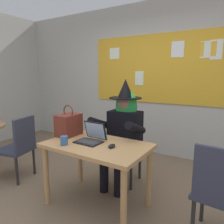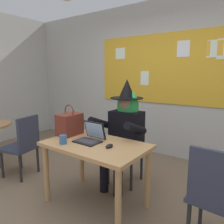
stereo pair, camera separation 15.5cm
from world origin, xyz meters
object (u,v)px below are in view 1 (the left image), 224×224
(laptop, at_px, (91,137))
(computer_mouse, at_px, (112,146))
(desk_main, at_px, (97,153))
(coffee_mug, at_px, (64,140))
(handbag, at_px, (69,125))
(chair_spare_by_window, at_px, (19,145))
(person_costumed, at_px, (123,126))
(chair_extra_corner, at_px, (219,190))
(chair_at_desk, at_px, (126,144))

(laptop, bearing_deg, computer_mouse, -7.51)
(desk_main, xyz_separation_m, coffee_mug, (-0.28, -0.21, 0.15))
(desk_main, xyz_separation_m, laptop, (-0.10, 0.03, 0.15))
(computer_mouse, bearing_deg, handbag, 168.58)
(desk_main, xyz_separation_m, chair_spare_by_window, (-1.28, -0.06, -0.12))
(person_costumed, bearing_deg, handbag, -46.80)
(desk_main, bearing_deg, chair_extra_corner, 2.57)
(desk_main, distance_m, coffee_mug, 0.38)
(handbag, bearing_deg, laptop, -8.84)
(person_costumed, bearing_deg, desk_main, -2.57)
(chair_at_desk, height_order, laptop, laptop)
(chair_at_desk, xyz_separation_m, chair_spare_by_window, (-1.27, -0.77, -0.02))
(computer_mouse, height_order, coffee_mug, coffee_mug)
(handbag, xyz_separation_m, coffee_mug, (0.21, -0.30, -0.09))
(computer_mouse, xyz_separation_m, chair_spare_by_window, (-1.48, -0.04, -0.24))
(handbag, distance_m, chair_spare_by_window, 0.89)
(person_costumed, distance_m, chair_extra_corner, 1.34)
(person_costumed, distance_m, handbag, 0.70)
(laptop, height_order, handbag, handbag)
(desk_main, height_order, laptop, laptop)
(desk_main, relative_size, chair_at_desk, 1.24)
(chair_extra_corner, bearing_deg, chair_spare_by_window, 97.09)
(person_costumed, xyz_separation_m, chair_spare_by_window, (-1.28, -0.65, -0.30))
(handbag, bearing_deg, chair_at_desk, 52.38)
(person_costumed, bearing_deg, laptop, -12.54)
(desk_main, bearing_deg, coffee_mug, -143.17)
(chair_spare_by_window, distance_m, chair_extra_corner, 2.49)
(handbag, relative_size, chair_spare_by_window, 0.43)
(chair_at_desk, bearing_deg, desk_main, -4.58)
(chair_at_desk, height_order, chair_spare_by_window, chair_at_desk)
(chair_spare_by_window, xyz_separation_m, chair_extra_corner, (2.48, 0.12, 0.02))
(desk_main, height_order, computer_mouse, computer_mouse)
(handbag, bearing_deg, chair_spare_by_window, -169.17)
(desk_main, distance_m, laptop, 0.18)
(desk_main, height_order, chair_at_desk, chair_at_desk)
(chair_extra_corner, bearing_deg, computer_mouse, 98.55)
(laptop, distance_m, coffee_mug, 0.30)
(chair_at_desk, distance_m, chair_extra_corner, 1.38)
(chair_at_desk, height_order, coffee_mug, chair_at_desk)
(person_costumed, relative_size, laptop, 4.80)
(chair_at_desk, relative_size, chair_spare_by_window, 1.03)
(chair_at_desk, bearing_deg, chair_extra_corner, 56.47)
(desk_main, xyz_separation_m, handbag, (-0.48, 0.09, 0.24))
(chair_at_desk, distance_m, handbag, 0.85)
(laptop, relative_size, computer_mouse, 2.80)
(chair_extra_corner, bearing_deg, desk_main, 96.96)
(desk_main, xyz_separation_m, person_costumed, (0.00, 0.59, 0.18))
(person_costumed, bearing_deg, chair_extra_corner, 63.83)
(chair_at_desk, xyz_separation_m, coffee_mug, (-0.27, -0.92, 0.25))
(desk_main, distance_m, person_costumed, 0.61)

